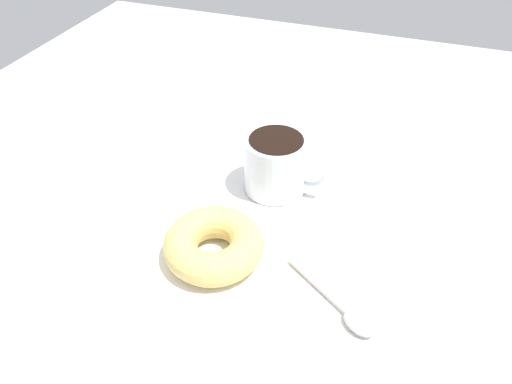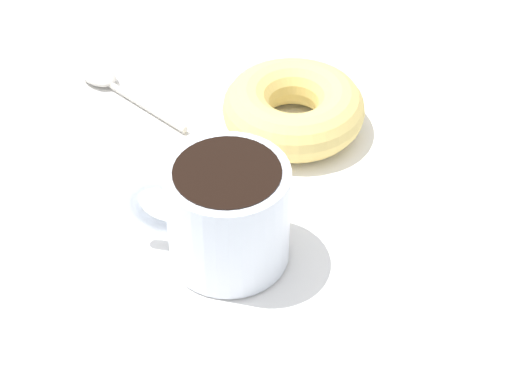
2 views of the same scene
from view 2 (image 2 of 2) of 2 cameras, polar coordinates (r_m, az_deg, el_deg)
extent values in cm
cube|color=#B2BCC6|center=(60.77, -2.37, -2.64)|extent=(120.00, 120.00, 2.00)
cube|color=white|center=(60.31, 0.00, -1.50)|extent=(35.93, 35.93, 0.30)
cylinder|color=silver|center=(54.87, -1.86, -1.52)|extent=(7.98, 7.98, 7.31)
cylinder|color=black|center=(52.51, -1.94, 1.17)|extent=(6.78, 6.78, 0.60)
torus|color=silver|center=(55.82, -6.26, -0.87)|extent=(1.14, 5.03, 5.00)
torus|color=#E5C66B|center=(66.34, 2.52, 5.59)|extent=(11.02, 11.02, 3.73)
ellipsoid|color=#B7B2A8|center=(73.44, -10.45, 7.64)|extent=(4.00, 4.33, 0.90)
cylinder|color=#B7B2A8|center=(69.81, -7.45, 5.76)|extent=(5.74, 8.21, 0.56)
camera|label=1|loc=(0.90, -7.52, 41.95)|focal=35.00mm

